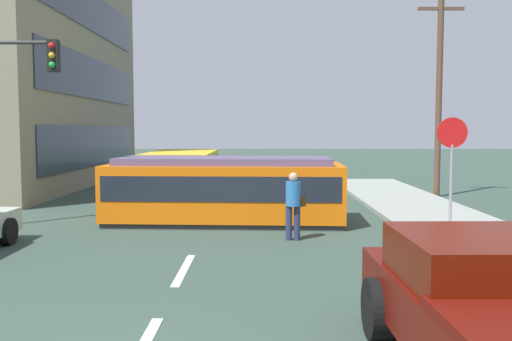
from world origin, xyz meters
The scene contains 11 objects.
ground_plane centered at (0.00, 10.00, 0.00)m, with size 120.00×120.00×0.00m, color #33473D.
lane_stripe_2 centered at (0.00, 6.00, 0.01)m, with size 0.16×2.40×0.01m, color silver.
lane_stripe_3 centered at (0.00, 17.39, 0.01)m, with size 0.16×2.40×0.01m, color silver.
lane_stripe_4 centered at (0.00, 23.39, 0.01)m, with size 0.16×2.40×0.01m, color silver.
streetcar_tram centered at (0.46, 11.39, 0.99)m, with size 6.87×2.82×1.91m.
city_bus centered at (-1.62, 17.43, 1.04)m, with size 2.56×5.48×1.82m.
pedestrian_crossing centered at (2.30, 8.88, 0.94)m, with size 0.50×0.36×1.67m.
pickup_truck_parked centered at (4.03, 1.03, 0.80)m, with size 2.35×5.04×1.55m.
stop_sign centered at (6.30, 9.32, 2.19)m, with size 0.76×0.07×2.88m.
traffic_light_mast centered at (-5.38, 10.26, 3.63)m, with size 2.57×0.33×5.22m.
utility_pole_mid centered at (8.60, 17.59, 4.20)m, with size 1.80×0.24×8.03m.
Camera 1 is at (1.46, -4.59, 2.74)m, focal length 38.90 mm.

